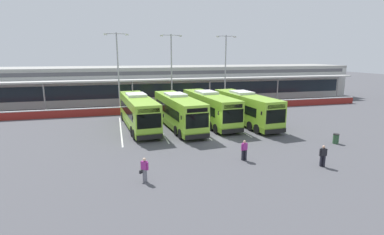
{
  "coord_description": "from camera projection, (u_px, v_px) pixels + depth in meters",
  "views": [
    {
      "loc": [
        -8.8,
        -26.35,
        8.12
      ],
      "look_at": [
        -1.08,
        3.0,
        1.6
      ],
      "focal_mm": 27.56,
      "sensor_mm": 36.0,
      "label": 1
    }
  ],
  "objects": [
    {
      "name": "pedestrian_with_handbag",
      "position": [
        144.0,
        169.0,
        19.05
      ],
      "size": [
        0.59,
        0.55,
        1.62
      ],
      "color": "slate",
      "rests_on": "ground"
    },
    {
      "name": "lamp_post_east",
      "position": [
        225.0,
        66.0,
        45.98
      ],
      "size": [
        3.24,
        0.28,
        11.0
      ],
      "color": "#9E9EA3",
      "rests_on": "ground"
    },
    {
      "name": "litter_bin",
      "position": [
        336.0,
        139.0,
        27.3
      ],
      "size": [
        0.54,
        0.54,
        0.93
      ],
      "color": "#2D5133",
      "rests_on": "ground"
    },
    {
      "name": "bay_stripe_mid_west",
      "position": [
        194.0,
        125.0,
        34.48
      ],
      "size": [
        0.14,
        13.0,
        0.01
      ],
      "primitive_type": "cube",
      "color": "silver",
      "rests_on": "ground"
    },
    {
      "name": "bay_stripe_far_west",
      "position": [
        121.0,
        130.0,
        32.39
      ],
      "size": [
        0.14,
        13.0,
        0.01
      ],
      "primitive_type": "cube",
      "color": "silver",
      "rests_on": "ground"
    },
    {
      "name": "pedestrian_in_dark_coat",
      "position": [
        244.0,
        150.0,
        22.88
      ],
      "size": [
        0.54,
        0.29,
        1.62
      ],
      "color": "black",
      "rests_on": "ground"
    },
    {
      "name": "bay_stripe_centre",
      "position": [
        228.0,
        123.0,
        35.52
      ],
      "size": [
        0.14,
        13.0,
        0.01
      ],
      "primitive_type": "cube",
      "color": "silver",
      "rests_on": "ground"
    },
    {
      "name": "lamp_post_centre",
      "position": [
        171.0,
        67.0,
        43.64
      ],
      "size": [
        3.24,
        0.28,
        11.0
      ],
      "color": "#9E9EA3",
      "rests_on": "ground"
    },
    {
      "name": "pedestrian_child",
      "position": [
        323.0,
        155.0,
        21.61
      ],
      "size": [
        0.54,
        0.38,
        1.62
      ],
      "color": "black",
      "rests_on": "ground"
    },
    {
      "name": "coach_bus_right_centre",
      "position": [
        245.0,
        109.0,
        34.95
      ],
      "size": [
        3.83,
        12.33,
        3.78
      ],
      "color": "#8CC633",
      "rests_on": "ground"
    },
    {
      "name": "lamp_post_west",
      "position": [
        118.0,
        68.0,
        40.66
      ],
      "size": [
        3.24,
        0.28,
        11.0
      ],
      "color": "#9E9EA3",
      "rests_on": "ground"
    },
    {
      "name": "coach_bus_leftmost",
      "position": [
        138.0,
        112.0,
        32.87
      ],
      "size": [
        3.83,
        12.33,
        3.78
      ],
      "color": "#8CC633",
      "rests_on": "ground"
    },
    {
      "name": "bay_stripe_west",
      "position": [
        159.0,
        127.0,
        33.43
      ],
      "size": [
        0.14,
        13.0,
        0.01
      ],
      "primitive_type": "cube",
      "color": "silver",
      "rests_on": "ground"
    },
    {
      "name": "ground_plane",
      "position": [
        210.0,
        139.0,
        28.81
      ],
      "size": [
        200.0,
        200.0,
        0.0
      ],
      "primitive_type": "plane",
      "color": "#4C4C51"
    },
    {
      "name": "bay_stripe_mid_east",
      "position": [
        260.0,
        121.0,
        36.57
      ],
      "size": [
        0.14,
        13.0,
        0.01
      ],
      "primitive_type": "cube",
      "color": "silver",
      "rests_on": "ground"
    },
    {
      "name": "terminal_building",
      "position": [
        164.0,
        83.0,
        53.62
      ],
      "size": [
        70.0,
        13.0,
        6.0
      ],
      "color": "#B7B7B2",
      "rests_on": "ground"
    },
    {
      "name": "coach_bus_left_centre",
      "position": [
        178.0,
        112.0,
        33.02
      ],
      "size": [
        3.83,
        12.33,
        3.78
      ],
      "color": "#8CC633",
      "rests_on": "ground"
    },
    {
      "name": "coach_bus_centre",
      "position": [
        209.0,
        109.0,
        35.07
      ],
      "size": [
        3.83,
        12.33,
        3.78
      ],
      "color": "#8CC633",
      "rests_on": "ground"
    },
    {
      "name": "red_barrier_wall",
      "position": [
        179.0,
        108.0,
        42.4
      ],
      "size": [
        60.0,
        0.4,
        1.1
      ],
      "color": "maroon",
      "rests_on": "ground"
    }
  ]
}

